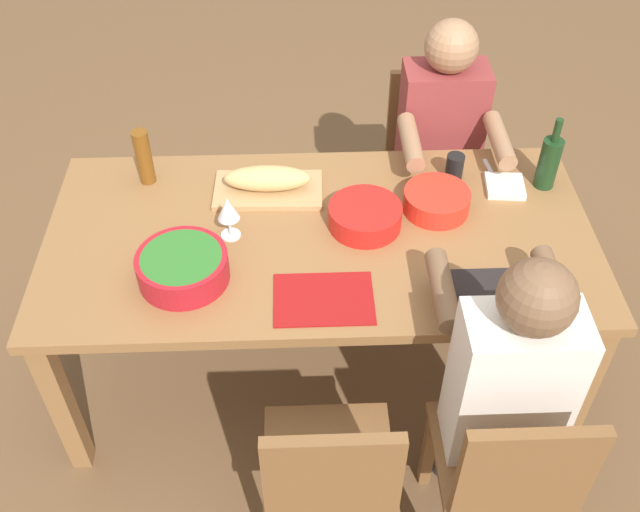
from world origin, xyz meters
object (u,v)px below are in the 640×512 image
object	(u,v)px
wine_bottle	(549,162)
chair_near_left	(430,155)
diner_far_left	(506,378)
serving_bowl_fruit	(437,200)
wine_glass	(228,211)
chair_far_left	(507,472)
serving_bowl_greens	(183,266)
chair_far_center	(330,478)
bread_loaf	(267,178)
beer_bottle	(144,157)
diner_near_left	(441,139)
cup_near_left	(454,167)
cutting_board	(268,190)
napkin_stack	(505,186)
serving_bowl_salad	(365,215)
dining_table	(320,249)

from	to	relation	value
wine_bottle	chair_near_left	bearing A→B (deg)	-60.06
chair_near_left	diner_far_left	bearing A→B (deg)	90.00
serving_bowl_fruit	wine_glass	bearing A→B (deg)	9.00
chair_far_left	serving_bowl_greens	bearing A→B (deg)	-31.18
chair_far_center	serving_bowl_greens	bearing A→B (deg)	-52.69
chair_far_left	bread_loaf	size ratio (longest dim) A/B	2.66
beer_bottle	wine_glass	world-z (taller)	beer_bottle
bread_loaf	diner_near_left	bearing A→B (deg)	-152.03
wine_bottle	cup_near_left	size ratio (longest dim) A/B	2.72
serving_bowl_fruit	bread_loaf	distance (m)	0.62
wine_glass	chair_near_left	bearing A→B (deg)	-136.40
cutting_board	cup_near_left	xyz separation A→B (m)	(-0.70, -0.06, 0.04)
chair_far_center	serving_bowl_fruit	distance (m)	1.05
chair_near_left	diner_near_left	size ratio (longest dim) A/B	0.71
serving_bowl_fruit	napkin_stack	xyz separation A→B (m)	(-0.28, -0.11, -0.03)
serving_bowl_greens	wine_bottle	bearing A→B (deg)	-161.23
serving_bowl_greens	serving_bowl_salad	world-z (taller)	serving_bowl_greens
bread_loaf	cup_near_left	world-z (taller)	bread_loaf
serving_bowl_salad	cutting_board	bearing A→B (deg)	-29.92
diner_far_left	bread_loaf	size ratio (longest dim) A/B	3.75
chair_far_left	diner_far_left	xyz separation A→B (m)	(0.00, -0.18, 0.21)
chair_near_left	bread_loaf	xyz separation A→B (m)	(0.71, 0.56, 0.32)
serving_bowl_salad	beer_bottle	world-z (taller)	beer_bottle
dining_table	bread_loaf	world-z (taller)	bread_loaf
serving_bowl_salad	bread_loaf	xyz separation A→B (m)	(0.34, -0.20, 0.02)
chair_far_center	bread_loaf	distance (m)	1.10
serving_bowl_salad	cutting_board	xyz separation A→B (m)	(0.34, -0.20, -0.04)
chair_far_center	serving_bowl_greens	size ratio (longest dim) A/B	2.84
serving_bowl_fruit	cup_near_left	distance (m)	0.20
serving_bowl_fruit	wine_bottle	size ratio (longest dim) A/B	0.83
chair_far_center	wine_bottle	bearing A→B (deg)	-129.33
dining_table	diner_near_left	bearing A→B (deg)	-130.78
serving_bowl_greens	beer_bottle	xyz separation A→B (m)	(0.19, -0.52, 0.05)
wine_bottle	napkin_stack	bearing A→B (deg)	6.93
diner_near_left	diner_far_left	xyz separation A→B (m)	(0.00, 1.23, 0.00)
chair_far_center	cutting_board	bearing A→B (deg)	-79.89
diner_near_left	cutting_board	size ratio (longest dim) A/B	3.00
chair_far_center	diner_far_left	size ratio (longest dim) A/B	0.71
cup_near_left	beer_bottle	bearing A→B (deg)	-1.58
serving_bowl_fruit	diner_far_left	bearing A→B (deg)	98.29
chair_far_left	diner_near_left	bearing A→B (deg)	-90.00
chair_near_left	chair_far_center	size ratio (longest dim) A/B	1.00
diner_near_left	bread_loaf	world-z (taller)	diner_near_left
chair_near_left	serving_bowl_fruit	size ratio (longest dim) A/B	3.55
bread_loaf	wine_glass	world-z (taller)	wine_glass
wine_glass	serving_bowl_fruit	bearing A→B (deg)	-171.00
serving_bowl_salad	wine_glass	size ratio (longest dim) A/B	1.56
dining_table	wine_glass	bearing A→B (deg)	0.61
chair_far_left	cup_near_left	bearing A→B (deg)	-89.34
dining_table	wine_glass	size ratio (longest dim) A/B	11.60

